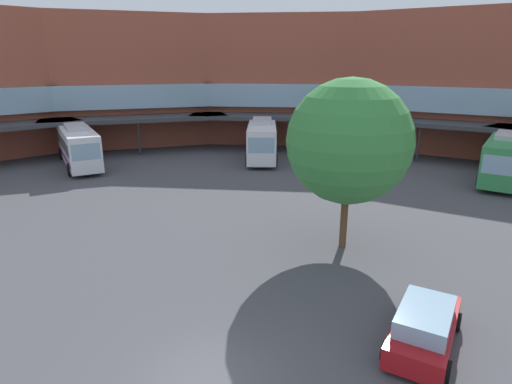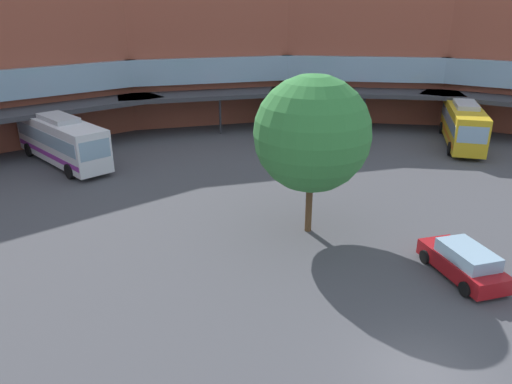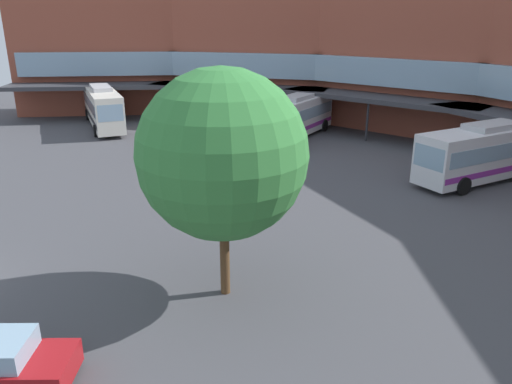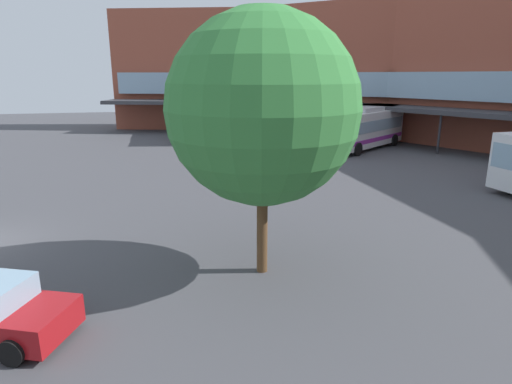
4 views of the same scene
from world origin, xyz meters
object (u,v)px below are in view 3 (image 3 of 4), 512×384
object	(u,v)px
bus_4	(103,106)
plaza_tree	(222,155)
bus_2	(489,152)
bus_0	(296,116)

from	to	relation	value
bus_4	plaza_tree	bearing A→B (deg)	1.07
bus_2	plaza_tree	size ratio (longest dim) A/B	1.32
bus_2	plaza_tree	xyz separation A→B (m)	(6.08, -20.51, 3.55)
bus_0	bus_4	bearing A→B (deg)	-72.86
bus_2	bus_4	world-z (taller)	bus_4
plaza_tree	bus_0	bearing A→B (deg)	145.40
bus_0	bus_2	world-z (taller)	bus_2
bus_0	bus_4	world-z (taller)	bus_4
bus_0	plaza_tree	distance (m)	27.11
bus_0	bus_4	distance (m)	18.89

